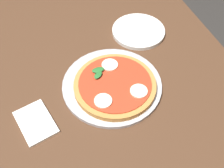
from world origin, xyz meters
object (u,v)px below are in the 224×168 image
object	(u,v)px
pizza	(115,85)
dining_table	(100,98)
plate_white	(138,31)
napkin	(36,122)
serving_tray	(112,85)

from	to	relation	value
pizza	dining_table	bearing A→B (deg)	29.58
pizza	plate_white	bearing A→B (deg)	-37.79
napkin	serving_tray	bearing A→B (deg)	-77.59
dining_table	pizza	world-z (taller)	pizza
dining_table	napkin	size ratio (longest dim) A/B	9.82
dining_table	plate_white	size ratio (longest dim) A/B	6.50
pizza	plate_white	size ratio (longest dim) A/B	1.29
dining_table	plate_white	xyz separation A→B (m)	(0.16, -0.21, 0.11)
plate_white	dining_table	bearing A→B (deg)	128.19
pizza	napkin	xyz separation A→B (m)	(-0.04, 0.25, -0.02)
serving_tray	pizza	size ratio (longest dim) A/B	1.23
dining_table	plate_white	bearing A→B (deg)	-51.81
dining_table	plate_white	world-z (taller)	plate_white
dining_table	pizza	bearing A→B (deg)	-150.42
dining_table	napkin	distance (m)	0.27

